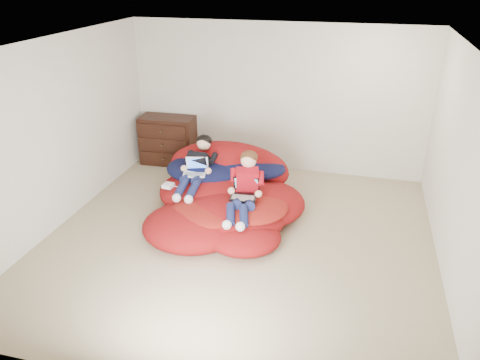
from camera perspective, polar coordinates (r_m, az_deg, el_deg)
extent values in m
cube|color=tan|center=(6.30, -0.20, -8.21)|extent=(5.10, 5.10, 0.25)
cube|color=beige|center=(8.01, 4.44, 9.84)|extent=(5.10, 0.02, 2.50)
cube|color=beige|center=(3.58, -10.71, -10.81)|extent=(5.10, 0.02, 2.50)
cube|color=beige|center=(6.73, -21.45, 5.23)|extent=(0.02, 5.10, 2.50)
cube|color=beige|center=(5.63, 25.32, 0.84)|extent=(0.02, 5.10, 2.50)
cube|color=silver|center=(5.35, -0.24, 16.20)|extent=(5.10, 5.10, 0.02)
cube|color=black|center=(8.54, -8.74, 4.84)|extent=(0.98, 0.51, 0.86)
cube|color=black|center=(8.42, -9.28, 2.61)|extent=(0.86, 0.05, 0.21)
cylinder|color=#4C3F26|center=(8.41, -9.33, 2.56)|extent=(0.03, 0.06, 0.03)
cube|color=black|center=(8.33, -9.40, 4.26)|extent=(0.86, 0.05, 0.21)
cylinder|color=#4C3F26|center=(8.31, -9.45, 4.22)|extent=(0.03, 0.06, 0.03)
cube|color=black|center=(8.24, -9.52, 5.95)|extent=(0.86, 0.05, 0.21)
cylinder|color=#4C3F26|center=(8.23, -9.58, 5.91)|extent=(0.03, 0.06, 0.03)
ellipsoid|color=maroon|center=(6.99, -3.60, -1.47)|extent=(1.54, 1.39, 0.55)
ellipsoid|color=maroon|center=(6.73, 2.32, -2.75)|extent=(1.32, 1.29, 0.48)
ellipsoid|color=maroon|center=(6.44, -1.40, -4.27)|extent=(1.59, 1.27, 0.51)
ellipsoid|color=maroon|center=(6.28, -5.87, -5.66)|extent=(1.34, 1.23, 0.45)
ellipsoid|color=maroon|center=(6.05, 0.39, -6.89)|extent=(0.98, 0.89, 0.32)
ellipsoid|color=maroon|center=(7.34, -1.42, 1.45)|extent=(1.92, 0.85, 0.85)
ellipsoid|color=#0F1338|center=(7.13, -4.33, 1.35)|extent=(1.18, 0.96, 0.30)
ellipsoid|color=#0F1338|center=(7.07, 1.14, 1.58)|extent=(1.11, 0.78, 0.27)
ellipsoid|color=maroon|center=(6.32, 1.38, -3.24)|extent=(1.01, 1.01, 0.18)
ellipsoid|color=maroon|center=(6.30, -3.88, -3.80)|extent=(1.04, 0.94, 0.19)
ellipsoid|color=silver|center=(7.40, -3.03, 3.48)|extent=(0.41, 0.26, 0.26)
cube|color=black|center=(6.97, -4.78, 2.17)|extent=(0.33, 0.44, 0.42)
sphere|color=#E8AF8E|center=(7.02, -4.43, 4.47)|extent=(0.21, 0.21, 0.21)
ellipsoid|color=black|center=(7.03, -4.38, 4.82)|extent=(0.24, 0.22, 0.18)
cylinder|color=#151C43|center=(6.78, -6.30, 0.24)|extent=(0.17, 0.35, 0.19)
cylinder|color=#151C43|center=(6.54, -7.21, -1.07)|extent=(0.14, 0.34, 0.22)
sphere|color=white|center=(6.42, -7.73, -2.18)|extent=(0.12, 0.12, 0.12)
cylinder|color=#151C43|center=(6.72, -4.92, 0.08)|extent=(0.17, 0.35, 0.19)
cylinder|color=#151C43|center=(6.48, -5.78, -1.24)|extent=(0.14, 0.34, 0.22)
sphere|color=white|center=(6.36, -6.29, -2.37)|extent=(0.12, 0.12, 0.12)
cube|color=#AF0F1A|center=(6.30, 0.89, -0.32)|extent=(0.36, 0.35, 0.47)
sphere|color=#E8AF8E|center=(6.24, 1.05, 2.41)|extent=(0.21, 0.21, 0.21)
ellipsoid|color=#452712|center=(6.25, 1.11, 2.81)|extent=(0.24, 0.22, 0.18)
cylinder|color=#151C43|center=(6.21, -0.40, -2.64)|extent=(0.22, 0.37, 0.19)
cylinder|color=#151C43|center=(5.97, -1.15, -4.19)|extent=(0.20, 0.35, 0.22)
sphere|color=white|center=(5.85, -1.61, -5.49)|extent=(0.12, 0.12, 0.12)
cylinder|color=#151C43|center=(6.17, 1.16, -2.82)|extent=(0.22, 0.37, 0.19)
cylinder|color=#151C43|center=(5.93, 0.47, -4.40)|extent=(0.20, 0.35, 0.22)
sphere|color=white|center=(5.81, 0.04, -5.71)|extent=(0.12, 0.12, 0.12)
cube|color=white|center=(6.73, -5.60, 0.71)|extent=(0.36, 0.29, 0.01)
cube|color=gray|center=(6.72, -5.63, 0.74)|extent=(0.29, 0.18, 0.00)
cube|color=white|center=(6.81, -5.24, 2.06)|extent=(0.33, 0.14, 0.22)
cube|color=#4376E4|center=(6.80, -5.26, 2.05)|extent=(0.28, 0.11, 0.18)
cube|color=black|center=(6.17, 0.41, -2.13)|extent=(0.37, 0.27, 0.01)
cube|color=gray|center=(6.16, 0.38, -2.11)|extent=(0.31, 0.16, 0.00)
cube|color=black|center=(6.27, 0.79, -0.48)|extent=(0.36, 0.14, 0.23)
cube|color=teal|center=(6.26, 0.77, -0.48)|extent=(0.31, 0.11, 0.18)
cube|color=white|center=(6.79, -8.73, -0.68)|extent=(0.16, 0.16, 0.05)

